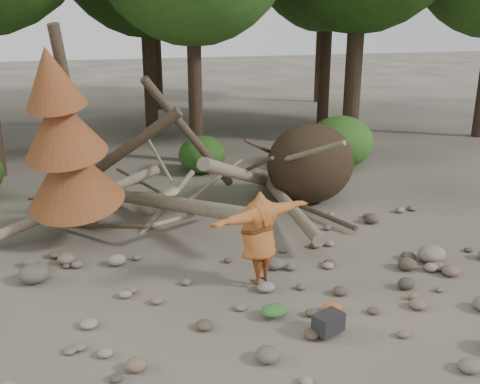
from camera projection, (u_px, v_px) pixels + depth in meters
name	position (u px, v px, depth m)	size (l,w,h in m)	color
ground	(284.00, 297.00, 8.81)	(120.00, 120.00, 0.00)	#514C44
deadfall_pile	(290.00, 168.00, 12.97)	(8.55, 5.24, 3.30)	#332619
dead_conifer	(66.00, 144.00, 10.20)	(2.06, 2.16, 4.35)	#4C3F30
bush_mid	(202.00, 155.00, 15.89)	(1.40, 1.40, 1.12)	#2C5D1A
bush_right	(341.00, 142.00, 16.44)	(2.00, 2.00, 1.60)	#366E22
frisbee_thrower	(259.00, 237.00, 8.94)	(2.56, 1.06, 1.73)	#A75925
backpack	(328.00, 326.00, 7.71)	(0.42, 0.28, 0.28)	black
cloth_green	(274.00, 313.00, 8.18)	(0.41, 0.35, 0.16)	#2D6729
cloth_orange	(332.00, 310.00, 8.31)	(0.31, 0.25, 0.11)	#BD5320
boulder_mid_right	(432.00, 254.00, 10.06)	(0.53, 0.48, 0.32)	gray
boulder_mid_left	(34.00, 274.00, 9.28)	(0.54, 0.49, 0.32)	#57514A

